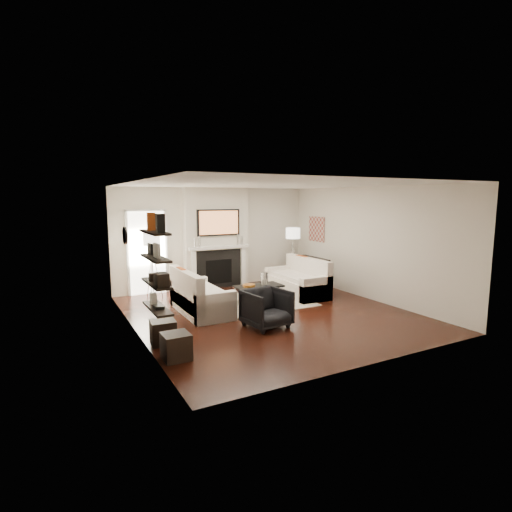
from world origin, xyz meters
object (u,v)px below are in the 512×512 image
loveseat_left_base (201,303)px  coffee_table (259,286)px  loveseat_right_base (297,287)px  lamp_left_shade (152,239)px  ottoman_near (163,332)px  armchair (267,307)px  lamp_right_shade (293,233)px

loveseat_left_base → coffee_table: bearing=3.7°
loveseat_right_base → coffee_table: same height
loveseat_right_base → lamp_left_shade: (-3.28, 1.38, 1.24)m
loveseat_left_base → ottoman_near: 1.89m
coffee_table → lamp_left_shade: size_ratio=2.75×
loveseat_right_base → armchair: size_ratio=2.28×
lamp_right_shade → ottoman_near: lamp_right_shade is taller
ottoman_near → lamp_left_shade: bearing=78.9°
armchair → lamp_left_shade: 3.65m
ottoman_near → loveseat_left_base: bearing=49.9°
coffee_table → ottoman_near: (-2.66, -1.54, -0.20)m
coffee_table → lamp_right_shade: bearing=37.1°
lamp_left_shade → ottoman_near: lamp_left_shade is taller
coffee_table → armchair: size_ratio=1.40×
coffee_table → armchair: (-0.69, -1.59, -0.01)m
lamp_right_shade → ottoman_near: bearing=-146.9°
armchair → ottoman_near: (-1.97, 0.05, -0.19)m
loveseat_right_base → armchair: armchair is taller
lamp_right_shade → armchair: bearing=-130.4°
loveseat_left_base → loveseat_right_base: bearing=7.3°
loveseat_left_base → lamp_right_shade: 3.83m
loveseat_left_base → loveseat_right_base: size_ratio=1.00×
armchair → lamp_right_shade: lamp_right_shade is taller
loveseat_right_base → armchair: (-1.93, -1.84, 0.18)m
coffee_table → lamp_left_shade: (-2.04, 1.63, 1.05)m
loveseat_left_base → armchair: (0.75, -1.50, 0.18)m
lamp_left_shade → ottoman_near: (-0.62, -3.17, -1.25)m
lamp_left_shade → lamp_right_shade: (3.90, -0.22, 0.00)m
lamp_right_shade → loveseat_right_base: bearing=-118.3°
loveseat_right_base → lamp_right_shade: bearing=61.7°
loveseat_right_base → armchair: 2.67m
loveseat_right_base → ottoman_near: bearing=-155.3°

